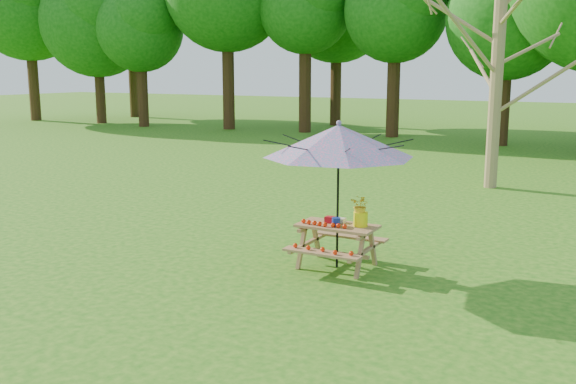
% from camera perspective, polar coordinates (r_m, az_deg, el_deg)
% --- Properties ---
extents(picnic_table, '(1.20, 1.32, 0.67)m').
position_cam_1_polar(picnic_table, '(9.88, 4.38, -4.86)').
color(picnic_table, '#9B7346').
rests_on(picnic_table, ground).
extents(patio_umbrella, '(2.74, 2.74, 2.26)m').
position_cam_1_polar(patio_umbrella, '(9.58, 4.52, 4.54)').
color(patio_umbrella, black).
rests_on(patio_umbrella, ground).
extents(produce_bins, '(0.31, 0.38, 0.13)m').
position_cam_1_polar(produce_bins, '(9.82, 4.22, -2.57)').
color(produce_bins, '#AF0E19').
rests_on(produce_bins, picnic_table).
extents(tomatoes_row, '(0.77, 0.13, 0.07)m').
position_cam_1_polar(tomatoes_row, '(9.69, 3.17, -2.84)').
color(tomatoes_row, red).
rests_on(tomatoes_row, picnic_table).
extents(flower_bucket, '(0.33, 0.30, 0.48)m').
position_cam_1_polar(flower_bucket, '(9.69, 6.49, -1.56)').
color(flower_bucket, '#FBF80D').
rests_on(flower_bucket, picnic_table).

